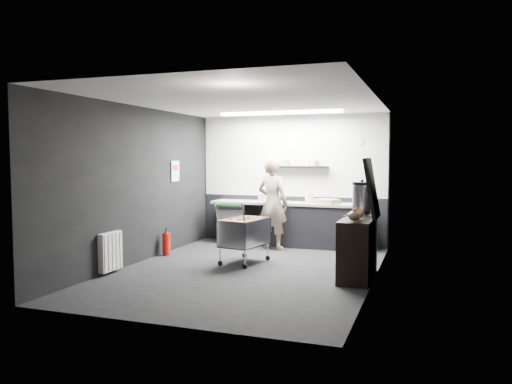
% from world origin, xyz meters
% --- Properties ---
extents(floor, '(5.50, 5.50, 0.00)m').
position_xyz_m(floor, '(0.00, 0.00, 0.00)').
color(floor, black).
rests_on(floor, ground).
extents(ceiling, '(5.50, 5.50, 0.00)m').
position_xyz_m(ceiling, '(0.00, 0.00, 2.70)').
color(ceiling, white).
rests_on(ceiling, wall_back).
extents(wall_back, '(5.50, 0.00, 5.50)m').
position_xyz_m(wall_back, '(0.00, 2.75, 1.35)').
color(wall_back, black).
rests_on(wall_back, floor).
extents(wall_front, '(5.50, 0.00, 5.50)m').
position_xyz_m(wall_front, '(0.00, -2.75, 1.35)').
color(wall_front, black).
rests_on(wall_front, floor).
extents(wall_left, '(0.00, 5.50, 5.50)m').
position_xyz_m(wall_left, '(-2.00, 0.00, 1.35)').
color(wall_left, black).
rests_on(wall_left, floor).
extents(wall_right, '(0.00, 5.50, 5.50)m').
position_xyz_m(wall_right, '(2.00, 0.00, 1.35)').
color(wall_right, black).
rests_on(wall_right, floor).
extents(kitchen_wall_panel, '(3.95, 0.02, 1.70)m').
position_xyz_m(kitchen_wall_panel, '(0.00, 2.73, 1.85)').
color(kitchen_wall_panel, beige).
rests_on(kitchen_wall_panel, wall_back).
extents(dado_panel, '(3.95, 0.02, 1.00)m').
position_xyz_m(dado_panel, '(0.00, 2.73, 0.50)').
color(dado_panel, black).
rests_on(dado_panel, wall_back).
extents(floating_shelf, '(1.20, 0.22, 0.04)m').
position_xyz_m(floating_shelf, '(0.20, 2.62, 1.62)').
color(floating_shelf, black).
rests_on(floating_shelf, wall_back).
extents(wall_clock, '(0.20, 0.03, 0.20)m').
position_xyz_m(wall_clock, '(1.40, 2.72, 2.15)').
color(wall_clock, silver).
rests_on(wall_clock, wall_back).
extents(poster, '(0.02, 0.30, 0.40)m').
position_xyz_m(poster, '(-1.98, 1.30, 1.55)').
color(poster, white).
rests_on(poster, wall_left).
extents(poster_red_band, '(0.02, 0.22, 0.10)m').
position_xyz_m(poster_red_band, '(-1.98, 1.30, 1.62)').
color(poster_red_band, red).
rests_on(poster_red_band, poster).
extents(radiator, '(0.10, 0.50, 0.60)m').
position_xyz_m(radiator, '(-1.94, -0.90, 0.35)').
color(radiator, silver).
rests_on(radiator, wall_left).
extents(ceiling_strip, '(2.40, 0.20, 0.04)m').
position_xyz_m(ceiling_strip, '(0.00, 1.85, 2.67)').
color(ceiling_strip, white).
rests_on(ceiling_strip, ceiling).
extents(prep_counter, '(3.20, 0.61, 0.90)m').
position_xyz_m(prep_counter, '(0.14, 2.42, 0.46)').
color(prep_counter, black).
rests_on(prep_counter, floor).
extents(person, '(0.75, 0.58, 1.81)m').
position_xyz_m(person, '(-0.18, 1.97, 0.91)').
color(person, '#C0B198').
rests_on(person, floor).
extents(shopping_cart, '(0.72, 1.04, 1.04)m').
position_xyz_m(shopping_cart, '(-0.24, 0.53, 0.50)').
color(shopping_cart, silver).
rests_on(shopping_cart, floor).
extents(sideboard, '(0.52, 1.21, 1.81)m').
position_xyz_m(sideboard, '(1.76, 0.12, 0.58)').
color(sideboard, black).
rests_on(sideboard, floor).
extents(fire_extinguisher, '(0.15, 0.15, 0.49)m').
position_xyz_m(fire_extinguisher, '(-1.85, 0.69, 0.24)').
color(fire_extinguisher, red).
rests_on(fire_extinguisher, floor).
extents(cardboard_box, '(0.55, 0.49, 0.09)m').
position_xyz_m(cardboard_box, '(0.82, 2.37, 0.95)').
color(cardboard_box, '#978150').
rests_on(cardboard_box, prep_counter).
extents(pink_tub, '(0.18, 0.18, 0.18)m').
position_xyz_m(pink_tub, '(0.46, 2.42, 0.99)').
color(pink_tub, beige).
rests_on(pink_tub, prep_counter).
extents(white_container, '(0.22, 0.19, 0.16)m').
position_xyz_m(white_container, '(-0.51, 2.37, 0.98)').
color(white_container, silver).
rests_on(white_container, prep_counter).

